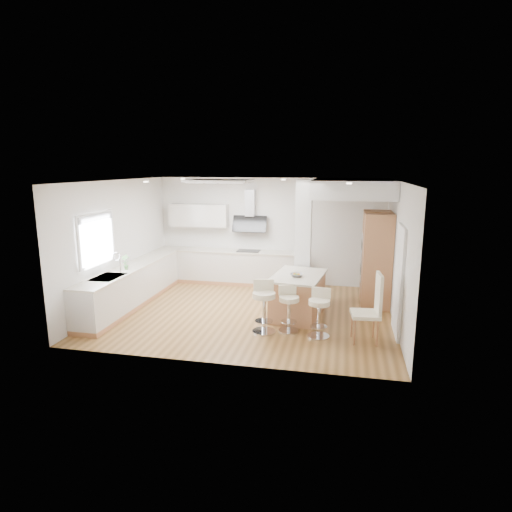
% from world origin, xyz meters
% --- Properties ---
extents(ground, '(6.00, 6.00, 0.00)m').
position_xyz_m(ground, '(0.00, 0.00, 0.00)').
color(ground, olive).
rests_on(ground, ground).
extents(ceiling, '(6.00, 5.00, 0.02)m').
position_xyz_m(ceiling, '(0.00, 0.00, 0.00)').
color(ceiling, silver).
rests_on(ceiling, ground).
extents(wall_back, '(6.00, 0.04, 2.80)m').
position_xyz_m(wall_back, '(0.00, 2.50, 1.40)').
color(wall_back, silver).
rests_on(wall_back, ground).
extents(wall_left, '(0.04, 5.00, 2.80)m').
position_xyz_m(wall_left, '(-3.00, 0.00, 1.40)').
color(wall_left, silver).
rests_on(wall_left, ground).
extents(wall_right, '(0.04, 5.00, 2.80)m').
position_xyz_m(wall_right, '(3.00, 0.00, 1.40)').
color(wall_right, silver).
rests_on(wall_right, ground).
extents(skylight, '(4.10, 2.10, 0.06)m').
position_xyz_m(skylight, '(-0.79, 0.60, 2.77)').
color(skylight, white).
rests_on(skylight, ground).
extents(window_left, '(0.06, 1.28, 1.07)m').
position_xyz_m(window_left, '(-2.96, -0.90, 1.69)').
color(window_left, white).
rests_on(window_left, ground).
extents(doorway_right, '(0.05, 1.00, 2.10)m').
position_xyz_m(doorway_right, '(2.97, -0.60, 1.00)').
color(doorway_right, '#463E37').
rests_on(doorway_right, ground).
extents(counter_left, '(0.63, 4.50, 1.35)m').
position_xyz_m(counter_left, '(-2.70, 0.23, 0.46)').
color(counter_left, '#B67A4E').
rests_on(counter_left, ground).
extents(counter_back, '(3.62, 0.63, 2.50)m').
position_xyz_m(counter_back, '(-0.91, 2.22, 0.70)').
color(counter_back, '#B67A4E').
rests_on(counter_back, ground).
extents(pillar, '(0.35, 0.35, 2.80)m').
position_xyz_m(pillar, '(1.05, 0.95, 1.40)').
color(pillar, white).
rests_on(pillar, ground).
extents(soffit, '(1.78, 2.20, 0.40)m').
position_xyz_m(soffit, '(2.10, 1.40, 2.60)').
color(soffit, silver).
rests_on(soffit, ground).
extents(oven_column, '(0.63, 1.21, 2.10)m').
position_xyz_m(oven_column, '(2.68, 1.23, 1.05)').
color(oven_column, '#B67A4E').
rests_on(oven_column, ground).
extents(peninsula, '(1.15, 1.58, 0.96)m').
position_xyz_m(peninsula, '(1.06, -0.02, 0.45)').
color(peninsula, '#B67A4E').
rests_on(peninsula, ground).
extents(bar_stool_a, '(0.54, 0.54, 1.00)m').
position_xyz_m(bar_stool_a, '(0.53, -1.03, 0.56)').
color(bar_stool_a, silver).
rests_on(bar_stool_a, ground).
extents(bar_stool_b, '(0.51, 0.51, 0.88)m').
position_xyz_m(bar_stool_b, '(0.98, -0.90, 0.49)').
color(bar_stool_b, silver).
rests_on(bar_stool_b, ground).
extents(bar_stool_c, '(0.46, 0.46, 0.90)m').
position_xyz_m(bar_stool_c, '(1.56, -1.05, 0.51)').
color(bar_stool_c, silver).
rests_on(bar_stool_c, ground).
extents(dining_chair, '(0.54, 0.54, 1.26)m').
position_xyz_m(dining_chair, '(2.49, -1.10, 0.67)').
color(dining_chair, beige).
rests_on(dining_chair, ground).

